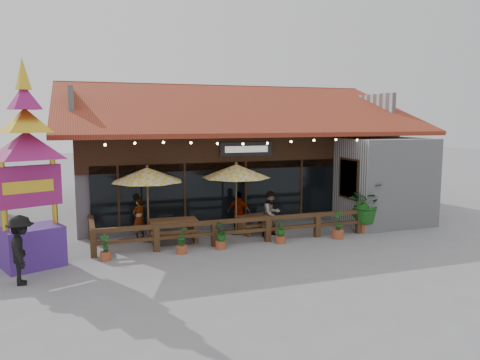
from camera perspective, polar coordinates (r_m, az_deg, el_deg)
name	(u,v)px	position (r m, az deg, el deg)	size (l,w,h in m)	color
ground	(275,237)	(17.68, 4.28, -6.94)	(100.00, 100.00, 0.00)	gray
restaurant_building	(228,163)	(23.52, -1.52, 2.09)	(15.50, 14.73, 6.09)	#B5B6BB
patio_railing	(219,227)	(16.53, -2.55, -5.74)	(10.00, 2.60, 0.92)	#4E341C
umbrella_left	(147,175)	(16.93, -11.25, 0.61)	(3.05, 3.05, 2.77)	brown
umbrella_right	(236,171)	(17.70, -0.47, 1.08)	(3.37, 3.37, 2.78)	brown
picnic_table_left	(173,227)	(17.06, -8.15, -5.64)	(1.74, 1.52, 0.81)	brown
picnic_table_right	(254,221)	(18.25, 1.77, -4.98)	(1.63, 1.48, 0.68)	brown
thai_sign_tower	(27,151)	(14.91, -24.53, 3.29)	(3.16, 3.16, 6.57)	#4A2487
tropical_plant	(365,204)	(18.79, 14.95, -2.89)	(1.80, 1.84, 1.92)	#9B482A
diner_a	(139,218)	(17.55, -12.23, -4.61)	(0.56, 0.37, 1.55)	#332010
diner_b	(271,214)	(17.64, 3.86, -4.12)	(0.83, 0.65, 1.71)	#332010
diner_c	(239,212)	(18.32, -0.13, -3.91)	(0.92, 0.38, 1.57)	#332010
pedestrian	(21,250)	(13.79, -25.13, -7.74)	(1.20, 0.69, 1.86)	black
planter_a	(105,249)	(15.28, -16.08, -8.14)	(0.34, 0.34, 0.83)	#9B482A
planter_b	(182,242)	(15.54, -7.14, -7.50)	(0.39, 0.41, 0.86)	#9B482A
planter_c	(221,235)	(15.94, -2.38, -6.69)	(0.70, 0.70, 0.88)	#9B482A
planter_d	(281,232)	(16.70, 4.98, -6.37)	(0.45, 0.45, 0.84)	#9B482A
planter_e	(338,227)	(17.69, 11.86, -5.64)	(0.42, 0.42, 1.02)	#9B482A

